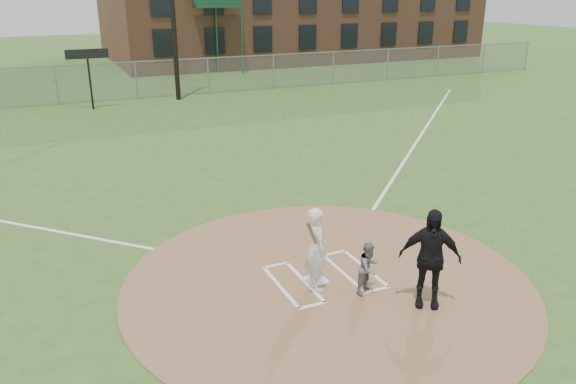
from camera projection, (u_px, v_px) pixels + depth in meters
name	position (u px, v px, depth m)	size (l,w,h in m)	color
ground	(327.00, 281.00, 11.60)	(140.00, 140.00, 0.00)	#335A1E
dirt_circle	(327.00, 281.00, 11.60)	(8.40, 8.40, 0.02)	olive
home_plate	(316.00, 280.00, 11.57)	(0.44, 0.44, 0.03)	silver
foul_line_first	(420.00, 137.00, 22.77)	(0.10, 24.00, 0.01)	white
catcher	(369.00, 268.00, 10.98)	(0.52, 0.40, 1.07)	slate
umpire	(430.00, 258.00, 10.41)	(1.14, 0.48, 1.95)	black
batters_boxes	(324.00, 277.00, 11.72)	(2.08, 1.88, 0.01)	white
batter_at_plate	(316.00, 249.00, 11.03)	(0.75, 0.96, 1.78)	silver
outfield_fence	(136.00, 80.00, 30.12)	(56.08, 0.08, 2.03)	slate
scoreboard_sign	(88.00, 60.00, 27.14)	(2.00, 0.10, 2.93)	black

